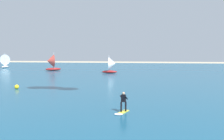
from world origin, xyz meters
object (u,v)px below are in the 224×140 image
kitesurfer (122,105)px  sailboat_far_left (51,62)px  sailboat_far_right (6,61)px  marker_buoy (17,87)px  sailboat_anchored_offshore (112,65)px

kitesurfer → sailboat_far_left: 45.29m
sailboat_far_right → marker_buoy: (21.35, -37.40, -1.61)m
sailboat_far_right → marker_buoy: size_ratio=7.38×
sailboat_far_left → sailboat_anchored_offshore: size_ratio=1.13×
sailboat_anchored_offshore → marker_buoy: size_ratio=6.84×
kitesurfer → sailboat_anchored_offshore: sailboat_anchored_offshore is taller
sailboat_far_left → sailboat_far_right: 17.80m
sailboat_far_left → sailboat_anchored_offshore: 16.03m
kitesurfer → sailboat_anchored_offshore: 35.76m
marker_buoy → sailboat_far_left: bearing=100.9°
sailboat_far_left → sailboat_far_right: sailboat_far_left is taller
sailboat_far_left → sailboat_far_right: (-15.73, 8.33, -0.09)m
sailboat_anchored_offshore → sailboat_far_left: bearing=161.5°
sailboat_far_left → sailboat_anchored_offshore: (15.19, -5.10, -0.23)m
kitesurfer → marker_buoy: kitesurfer is taller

